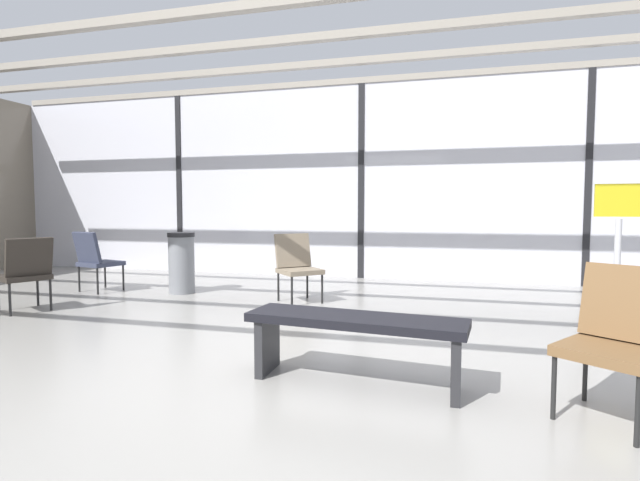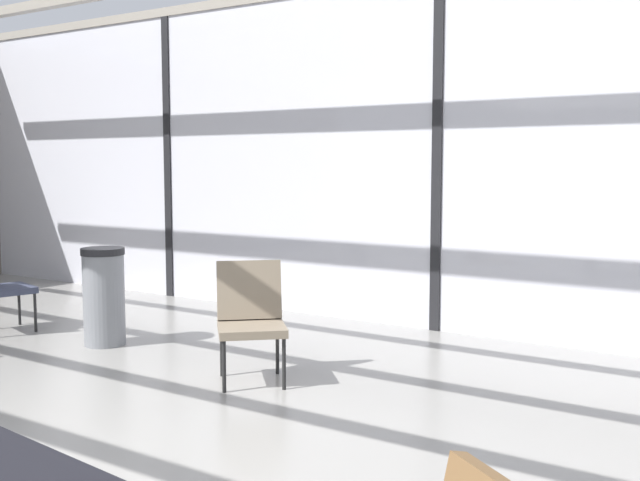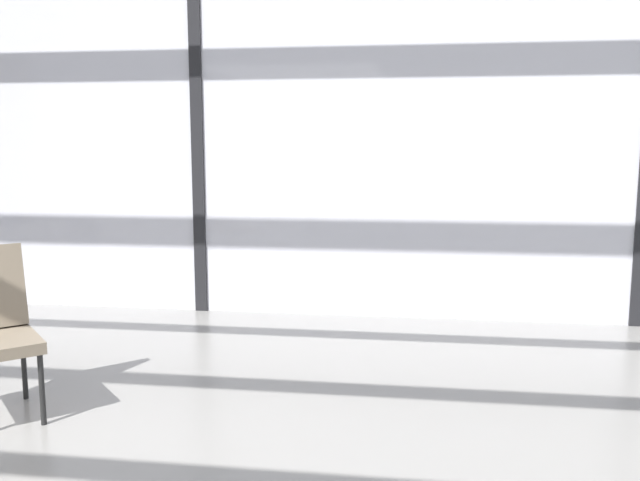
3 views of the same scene
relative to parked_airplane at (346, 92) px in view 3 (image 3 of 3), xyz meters
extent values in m
cube|color=silver|center=(-0.73, -4.85, -0.54)|extent=(14.00, 0.08, 3.31)
cube|color=black|center=(-0.73, -4.85, -0.54)|extent=(0.10, 0.12, 3.31)
ellipsoid|color=#B2BCD6|center=(0.32, 0.00, 0.00)|extent=(13.64, 4.38, 4.38)
sphere|color=black|center=(-3.43, -2.02, 0.33)|extent=(0.28, 0.28, 0.28)
sphere|color=black|center=(-2.53, -2.02, 0.33)|extent=(0.28, 0.28, 0.28)
sphere|color=black|center=(-1.63, -2.02, 0.33)|extent=(0.28, 0.28, 0.28)
sphere|color=black|center=(-0.73, -2.02, 0.33)|extent=(0.28, 0.28, 0.28)
sphere|color=black|center=(0.17, -2.02, 0.33)|extent=(0.28, 0.28, 0.28)
sphere|color=black|center=(1.07, -2.02, 0.33)|extent=(0.28, 0.28, 0.28)
cylinder|color=black|center=(-0.79, -7.25, -2.01)|extent=(0.03, 0.03, 0.37)
cylinder|color=black|center=(-1.08, -6.94, -2.01)|extent=(0.03, 0.03, 0.37)
camera|label=1|loc=(0.76, -13.09, -0.99)|focal=27.16mm
camera|label=2|loc=(2.34, -11.50, -0.60)|focal=42.90mm
camera|label=3|loc=(1.03, -10.20, -0.79)|focal=37.18mm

